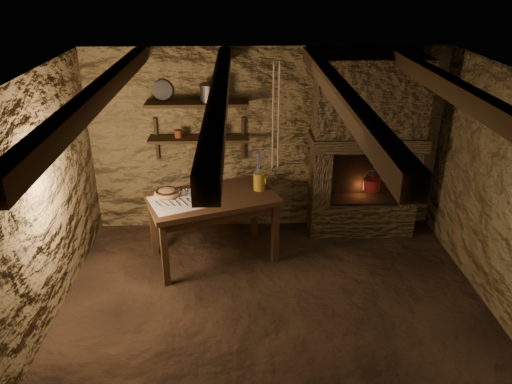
{
  "coord_description": "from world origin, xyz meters",
  "views": [
    {
      "loc": [
        -0.33,
        -4.11,
        3.29
      ],
      "look_at": [
        -0.17,
        0.9,
        0.99
      ],
      "focal_mm": 35.0,
      "sensor_mm": 36.0,
      "label": 1
    }
  ],
  "objects_px": {
    "work_table": "(213,225)",
    "wooden_bowl": "(167,193)",
    "stoneware_jug": "(260,173)",
    "red_pot": "(372,184)",
    "iron_stockpot": "(211,94)"
  },
  "relations": [
    {
      "from": "work_table",
      "to": "stoneware_jug",
      "type": "distance_m",
      "value": 0.83
    },
    {
      "from": "work_table",
      "to": "iron_stockpot",
      "type": "xyz_separation_m",
      "value": [
        -0.01,
        0.71,
        1.42
      ]
    },
    {
      "from": "red_pot",
      "to": "wooden_bowl",
      "type": "bearing_deg",
      "value": -167.43
    },
    {
      "from": "work_table",
      "to": "wooden_bowl",
      "type": "xyz_separation_m",
      "value": [
        -0.52,
        0.02,
        0.42
      ]
    },
    {
      "from": "work_table",
      "to": "iron_stockpot",
      "type": "height_order",
      "value": "iron_stockpot"
    },
    {
      "from": "stoneware_jug",
      "to": "wooden_bowl",
      "type": "relative_size",
      "value": 1.62
    },
    {
      "from": "work_table",
      "to": "red_pot",
      "type": "height_order",
      "value": "red_pot"
    },
    {
      "from": "wooden_bowl",
      "to": "iron_stockpot",
      "type": "height_order",
      "value": "iron_stockpot"
    },
    {
      "from": "wooden_bowl",
      "to": "red_pot",
      "type": "height_order",
      "value": "red_pot"
    },
    {
      "from": "wooden_bowl",
      "to": "red_pot",
      "type": "xyz_separation_m",
      "value": [
        2.55,
        0.57,
        -0.16
      ]
    },
    {
      "from": "work_table",
      "to": "stoneware_jug",
      "type": "height_order",
      "value": "stoneware_jug"
    },
    {
      "from": "wooden_bowl",
      "to": "red_pot",
      "type": "bearing_deg",
      "value": 12.57
    },
    {
      "from": "work_table",
      "to": "iron_stockpot",
      "type": "bearing_deg",
      "value": 71.51
    },
    {
      "from": "work_table",
      "to": "wooden_bowl",
      "type": "distance_m",
      "value": 0.67
    },
    {
      "from": "iron_stockpot",
      "to": "red_pot",
      "type": "xyz_separation_m",
      "value": [
        2.04,
        -0.12,
        -1.16
      ]
    }
  ]
}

